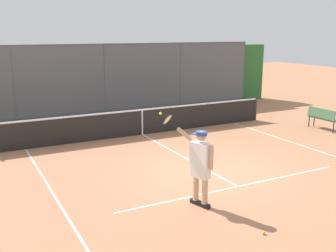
# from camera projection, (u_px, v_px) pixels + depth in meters

# --- Properties ---
(ground_plane) EXTENTS (60.00, 60.00, 0.00)m
(ground_plane) POSITION_uv_depth(u_px,v_px,m) (209.00, 171.00, 11.04)
(ground_plane) COLOR #B27551
(court_line_markings) EXTENTS (8.37, 10.60, 0.01)m
(court_line_markings) POSITION_uv_depth(u_px,v_px,m) (245.00, 190.00, 9.70)
(court_line_markings) COLOR white
(court_line_markings) RESTS_ON ground
(fence_backdrop) EXTENTS (18.59, 1.37, 3.22)m
(fence_backdrop) POSITION_uv_depth(u_px,v_px,m) (101.00, 81.00, 18.66)
(fence_backdrop) COLOR #565B60
(fence_backdrop) RESTS_ON ground
(tennis_net) EXTENTS (10.75, 0.09, 1.07)m
(tennis_net) POSITION_uv_depth(u_px,v_px,m) (142.00, 122.00, 14.84)
(tennis_net) COLOR #2D2D2D
(tennis_net) RESTS_ON ground
(tennis_player) EXTENTS (0.74, 1.30, 1.99)m
(tennis_player) POSITION_uv_depth(u_px,v_px,m) (200.00, 162.00, 8.64)
(tennis_player) COLOR black
(tennis_player) RESTS_ON ground
(tennis_ball_by_sideline) EXTENTS (0.07, 0.07, 0.07)m
(tennis_ball_by_sideline) POSITION_uv_depth(u_px,v_px,m) (264.00, 233.00, 7.59)
(tennis_ball_by_sideline) COLOR #D6E042
(tennis_ball_by_sideline) RESTS_ON ground
(courtside_bench) EXTENTS (0.40, 1.30, 0.84)m
(courtside_bench) POSITION_uv_depth(u_px,v_px,m) (323.00, 117.00, 15.59)
(courtside_bench) COLOR #477A51
(courtside_bench) RESTS_ON ground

